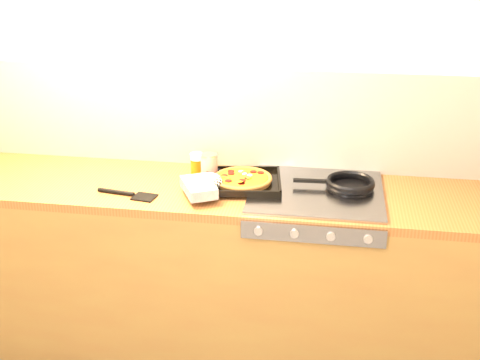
% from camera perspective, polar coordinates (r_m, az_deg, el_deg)
% --- Properties ---
extents(room_shell, '(3.20, 3.20, 3.20)m').
position_cam_1_polar(room_shell, '(2.99, -0.96, 5.91)').
color(room_shell, white).
rests_on(room_shell, ground).
extents(counter_run, '(3.20, 0.62, 0.90)m').
position_cam_1_polar(counter_run, '(3.02, -1.83, -8.54)').
color(counter_run, brown).
rests_on(counter_run, ground).
extents(stovetop, '(0.60, 0.56, 0.02)m').
position_cam_1_polar(stovetop, '(2.76, 7.25, -1.15)').
color(stovetop, gray).
rests_on(stovetop, counter_run).
extents(pizza_on_tray, '(0.47, 0.45, 0.06)m').
position_cam_1_polar(pizza_on_tray, '(2.77, -0.90, -0.11)').
color(pizza_on_tray, black).
rests_on(pizza_on_tray, stovetop).
extents(frying_pan, '(0.38, 0.24, 0.04)m').
position_cam_1_polar(frying_pan, '(2.79, 10.30, -0.38)').
color(frying_pan, black).
rests_on(frying_pan, stovetop).
extents(tomato_can, '(0.09, 0.09, 0.12)m').
position_cam_1_polar(tomato_can, '(2.91, -2.94, 1.38)').
color(tomato_can, maroon).
rests_on(tomato_can, counter_run).
extents(juice_glass, '(0.07, 0.07, 0.11)m').
position_cam_1_polar(juice_glass, '(2.93, -4.09, 1.51)').
color(juice_glass, '#C8520B').
rests_on(juice_glass, counter_run).
extents(wooden_spoon, '(0.30, 0.08, 0.02)m').
position_cam_1_polar(wooden_spoon, '(2.94, -0.71, 0.69)').
color(wooden_spoon, '#AE814A').
rests_on(wooden_spoon, counter_run).
extents(black_spatula, '(0.29, 0.10, 0.02)m').
position_cam_1_polar(black_spatula, '(2.76, -10.60, -1.32)').
color(black_spatula, black).
rests_on(black_spatula, counter_run).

